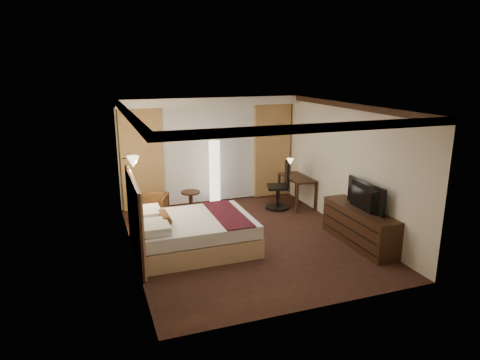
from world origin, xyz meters
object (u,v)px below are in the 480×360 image
object	(u,v)px
bed	(195,233)
side_table	(191,202)
floor_lamp	(215,174)
office_chair	(278,185)
desk	(297,191)
dresser	(359,226)
television	(361,192)
armchair	(152,207)

from	to	relation	value
bed	side_table	distance (m)	2.20
floor_lamp	office_chair	xyz separation A→B (m)	(1.41, -0.65, -0.25)
floor_lamp	desk	distance (m)	2.10
desk	dresser	size ratio (longest dim) A/B	0.59
floor_lamp	television	size ratio (longest dim) A/B	1.45
dresser	side_table	bearing A→B (deg)	131.34
armchair	dresser	xyz separation A→B (m)	(3.66, -2.66, 0.02)
dresser	office_chair	bearing A→B (deg)	103.38
side_table	television	bearing A→B (deg)	-48.99
side_table	dresser	world-z (taller)	dresser
desk	television	size ratio (longest dim) A/B	0.96
bed	floor_lamp	xyz separation A→B (m)	(1.09, 2.32, 0.52)
desk	dresser	distance (m)	2.59
side_table	office_chair	world-z (taller)	office_chair
side_table	dresser	size ratio (longest dim) A/B	0.27
armchair	television	world-z (taller)	television
floor_lamp	office_chair	size ratio (longest dim) A/B	1.41
armchair	dresser	bearing A→B (deg)	-14.11
armchair	bed	bearing A→B (deg)	-50.65
office_chair	dresser	xyz separation A→B (m)	(0.60, -2.54, -0.23)
floor_lamp	dresser	bearing A→B (deg)	-57.81
office_chair	television	world-z (taller)	office_chair
desk	dresser	bearing A→B (deg)	-88.89
armchair	floor_lamp	xyz separation A→B (m)	(1.65, 0.53, 0.50)
bed	armchair	bearing A→B (deg)	107.45
desk	television	distance (m)	2.68
desk	dresser	world-z (taller)	desk
floor_lamp	desk	world-z (taller)	floor_lamp
bed	television	bearing A→B (deg)	-15.92
office_chair	television	xyz separation A→B (m)	(0.57, -2.54, 0.48)
office_chair	bed	bearing A→B (deg)	-128.31
desk	bed	bearing A→B (deg)	-150.66
desk	side_table	bearing A→B (deg)	170.38
television	dresser	bearing A→B (deg)	-88.49
dresser	television	xyz separation A→B (m)	(-0.03, 0.00, 0.71)
armchair	dresser	world-z (taller)	dresser
desk	office_chair	bearing A→B (deg)	-174.84
office_chair	dresser	world-z (taller)	office_chair
armchair	desk	size ratio (longest dim) A/B	0.62
side_table	desk	bearing A→B (deg)	-9.62
dresser	television	size ratio (longest dim) A/B	1.63
bed	office_chair	xyz separation A→B (m)	(2.49, 1.66, 0.28)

